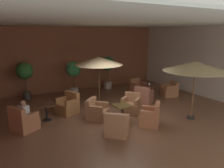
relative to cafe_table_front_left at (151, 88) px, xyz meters
The scene contains 23 objects.
ground_plane 3.32m from the cafe_table_front_left, 154.27° to the right, with size 11.22×10.17×0.02m, color brown.
wall_back_brick 4.87m from the cafe_table_front_left, 129.18° to the left, with size 11.22×0.08×3.77m, color brown.
wall_right_plain 3.28m from the cafe_table_front_left, 28.49° to the right, with size 0.08×10.17×3.77m, color silver.
ceiling_slab 4.63m from the cafe_table_front_left, 154.27° to the right, with size 11.22×10.17×0.06m, color silver.
cafe_table_front_left is the anchor object (origin of this frame).
armchair_front_left_north 1.12m from the cafe_table_front_left, 148.89° to the right, with size 1.02×1.03×0.87m.
armchair_front_left_east 1.12m from the cafe_table_front_left, 16.40° to the right, with size 0.92×0.89×0.79m.
armchair_front_left_south 1.13m from the cafe_table_front_left, 95.01° to the left, with size 0.78×0.83×0.81m.
cafe_table_front_right 3.73m from the cafe_table_front_left, 146.78° to the right, with size 0.65×0.65×0.69m.
armchair_front_right_north 4.04m from the cafe_table_front_left, 162.29° to the right, with size 1.06×1.06×0.82m.
armchair_front_right_east 4.79m from the cafe_table_front_left, 143.37° to the right, with size 1.08×1.09×0.86m.
armchair_front_right_south 3.69m from the cafe_table_front_left, 129.92° to the right, with size 1.01×1.01×0.89m.
armchair_front_right_west 2.65m from the cafe_table_front_left, 148.54° to the right, with size 1.03×1.02×0.86m.
cafe_table_mid_center 5.66m from the cafe_table_front_left, behind, with size 0.69×0.69×0.69m.
armchair_mid_center_north 4.66m from the cafe_table_front_left, behind, with size 1.00×1.03×0.90m.
armchair_mid_center_east 6.65m from the cafe_table_front_left, behind, with size 1.03×1.06×0.93m.
patio_umbrella_tall_red 3.30m from the cafe_table_front_left, 168.42° to the left, with size 2.34×2.34×2.31m.
patio_umbrella_center_beige 3.54m from the cafe_table_front_left, 98.66° to the right, with size 2.47×2.47×2.35m.
potted_tree_left_corner 3.22m from the cafe_table_front_left, 110.11° to the left, with size 0.83×0.83×1.97m.
potted_tree_mid_left 4.30m from the cafe_table_front_left, 146.17° to the left, with size 0.81×0.81×1.91m.
potted_tree_mid_right 6.66m from the cafe_table_front_left, 153.83° to the left, with size 0.85×0.85×1.95m.
patron_blue_shirt 6.61m from the cafe_table_front_left, behind, with size 0.39×0.43×0.65m.
iced_drink_cup 0.25m from the cafe_table_front_left, 153.00° to the left, with size 0.08×0.08×0.11m, color white.
Camera 1 is at (-4.40, -7.27, 3.43)m, focal length 34.51 mm.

